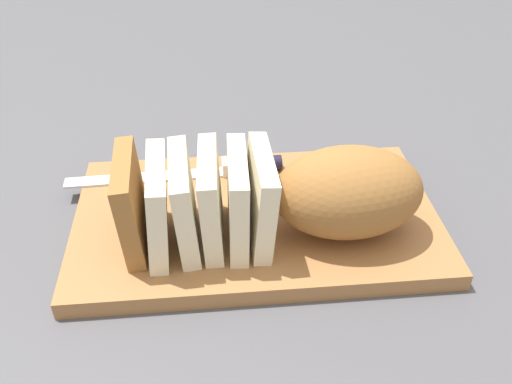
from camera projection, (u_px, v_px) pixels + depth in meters
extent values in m
plane|color=#4C4C51|center=(256.00, 225.00, 0.69)|extent=(3.00, 3.00, 0.00)
cube|color=#9E6B3D|center=(256.00, 219.00, 0.68)|extent=(0.44, 0.27, 0.02)
ellipsoid|color=#996633|center=(348.00, 192.00, 0.62)|extent=(0.17, 0.11, 0.10)
cube|color=beige|center=(264.00, 197.00, 0.61)|extent=(0.03, 0.11, 0.10)
cube|color=beige|center=(238.00, 199.00, 0.61)|extent=(0.03, 0.11, 0.10)
cube|color=beige|center=(211.00, 199.00, 0.61)|extent=(0.03, 0.11, 0.10)
cube|color=beige|center=(184.00, 202.00, 0.61)|extent=(0.03, 0.11, 0.10)
cube|color=beige|center=(157.00, 206.00, 0.60)|extent=(0.03, 0.11, 0.10)
cube|color=#996633|center=(131.00, 203.00, 0.61)|extent=(0.03, 0.11, 0.10)
cube|color=silver|center=(148.00, 177.00, 0.73)|extent=(0.22, 0.03, 0.00)
cylinder|color=black|center=(256.00, 164.00, 0.74)|extent=(0.07, 0.02, 0.02)
cube|color=silver|center=(230.00, 167.00, 0.74)|extent=(0.02, 0.02, 0.02)
sphere|color=#996633|center=(209.00, 200.00, 0.69)|extent=(0.00, 0.00, 0.00)
sphere|color=#996633|center=(240.00, 184.00, 0.72)|extent=(0.00, 0.00, 0.00)
sphere|color=#996633|center=(235.00, 217.00, 0.66)|extent=(0.01, 0.01, 0.01)
sphere|color=#996633|center=(254.00, 232.00, 0.64)|extent=(0.00, 0.00, 0.00)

